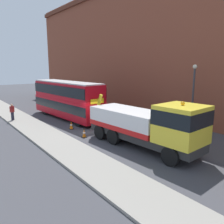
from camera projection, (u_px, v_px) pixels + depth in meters
name	position (u px, v px, depth m)	size (l,w,h in m)	color
ground_plane	(96.00, 131.00, 20.43)	(120.00, 120.00, 0.00)	#424247
near_kerb	(52.00, 139.00, 17.93)	(60.00, 2.80, 0.15)	gray
building_facade	(164.00, 43.00, 23.94)	(60.00, 1.50, 16.00)	brown
recovery_tow_truck	(146.00, 124.00, 15.77)	(10.21, 3.21, 3.67)	#2D2D2D
double_decker_bus	(67.00, 98.00, 25.10)	(11.16, 3.26, 4.06)	#B70C19
pedestrian_onlooker	(12.00, 112.00, 23.77)	(0.43, 0.48, 1.71)	#232333
traffic_cone_near_bus	(71.00, 125.00, 21.01)	(0.36, 0.36, 0.72)	orange
traffic_cone_midway	(84.00, 133.00, 18.54)	(0.36, 0.36, 0.72)	orange
street_lamp	(193.00, 93.00, 19.40)	(0.36, 0.36, 5.83)	#38383D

